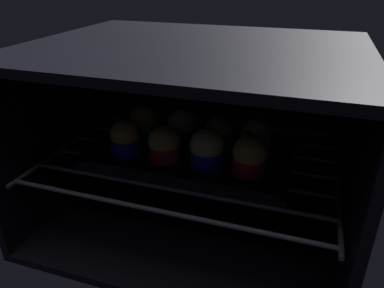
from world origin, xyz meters
TOP-DOWN VIEW (x-y plane):
  - oven_cavity at (0.00, 26.25)cm, footprint 59.00×47.00cm
  - oven_rack at (0.00, 22.00)cm, footprint 54.80×42.00cm
  - baking_tray at (0.00, 20.46)cm, footprint 37.96×22.45cm
  - muffin_row0_col0 at (-11.98, 16.26)cm, footprint 5.79×5.79cm
  - muffin_row0_col1 at (-3.98, 16.30)cm, footprint 5.90×5.90cm
  - muffin_row0_col2 at (4.07, 16.50)cm, footprint 6.09×6.09cm
  - muffin_row0_col3 at (11.82, 16.42)cm, footprint 6.11×6.11cm
  - muffin_row1_col0 at (-11.71, 24.03)cm, footprint 6.09×6.09cm
  - muffin_row1_col1 at (-3.56, 24.67)cm, footprint 5.79×5.79cm
  - muffin_row1_col2 at (4.17, 24.65)cm, footprint 5.79×5.79cm
  - muffin_row1_col3 at (11.54, 24.63)cm, footprint 5.79×5.79cm

SIDE VIEW (x-z plane):
  - oven_rack at x=0.00cm, z-range 13.20..14.00cm
  - baking_tray at x=0.00cm, z-range 13.59..15.79cm
  - oven_cavity at x=0.00cm, z-range -1.50..35.50cm
  - muffin_row1_col2 at x=4.17cm, z-range 14.64..21.46cm
  - muffin_row0_col1 at x=-3.98cm, z-range 14.84..21.44cm
  - muffin_row1_col0 at x=-11.71cm, z-range 14.88..21.76cm
  - muffin_row1_col1 at x=-3.56cm, z-range 14.92..21.71cm
  - muffin_row0_col0 at x=-11.98cm, z-range 14.94..21.71cm
  - muffin_row1_col3 at x=11.54cm, z-range 14.80..22.20cm
  - muffin_row0_col3 at x=11.82cm, z-range 14.68..22.36cm
  - muffin_row0_col2 at x=4.07cm, z-range 14.98..22.16cm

